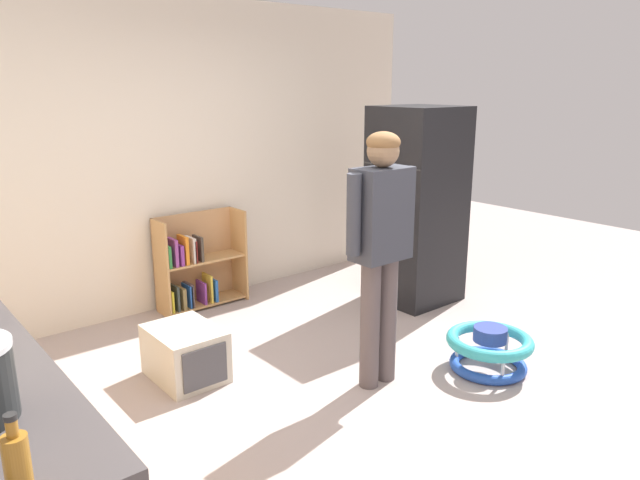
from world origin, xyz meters
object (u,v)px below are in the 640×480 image
at_px(baby_walker, 489,349).
at_px(pet_carrier, 185,353).
at_px(standing_person, 381,237).
at_px(refrigerator, 416,206).
at_px(amber_bottle, 17,463).
at_px(bookshelf, 195,267).

relative_size(baby_walker, pet_carrier, 1.09).
distance_m(standing_person, baby_walker, 1.19).
bearing_deg(refrigerator, pet_carrier, -178.34).
xyz_separation_m(standing_person, amber_bottle, (-2.40, -1.02, -0.02)).
xyz_separation_m(bookshelf, standing_person, (0.25, -2.07, 0.65)).
relative_size(bookshelf, baby_walker, 1.41).
distance_m(refrigerator, bookshelf, 2.08).
bearing_deg(standing_person, refrigerator, 33.75).
bearing_deg(amber_bottle, baby_walker, 11.59).
xyz_separation_m(standing_person, baby_walker, (0.74, -0.37, -0.86)).
distance_m(standing_person, pet_carrier, 1.56).
xyz_separation_m(pet_carrier, amber_bottle, (-1.43, -1.90, 0.82)).
height_order(refrigerator, bookshelf, refrigerator).
xyz_separation_m(bookshelf, pet_carrier, (-0.72, -1.19, -0.19)).
bearing_deg(amber_bottle, refrigerator, 27.26).
xyz_separation_m(bookshelf, baby_walker, (0.98, -2.45, -0.21)).
height_order(bookshelf, baby_walker, bookshelf).
distance_m(bookshelf, pet_carrier, 1.40).
distance_m(refrigerator, baby_walker, 1.67).
bearing_deg(baby_walker, amber_bottle, -168.41).
bearing_deg(pet_carrier, standing_person, -42.33).
distance_m(refrigerator, amber_bottle, 4.31).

